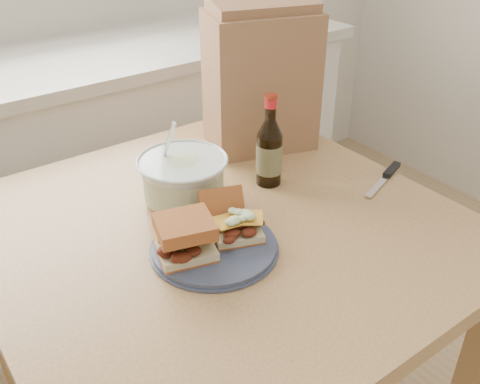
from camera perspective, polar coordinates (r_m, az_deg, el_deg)
cabinet_run at (r=2.09m, az=-20.65°, el=0.21°), size 2.50×0.64×0.94m
dining_table at (r=1.24m, az=-2.03°, el=-7.85°), size 0.98×0.98×0.82m
plate at (r=1.09m, az=-2.76°, el=-5.88°), size 0.25×0.25×0.02m
sandwich_left at (r=1.04m, az=-5.86°, el=-4.79°), size 0.13×0.12×0.08m
sandwich_right at (r=1.10m, az=-0.89°, el=-2.96°), size 0.12×0.16×0.08m
coleslaw_bowl at (r=1.23m, az=-6.05°, el=1.27°), size 0.21×0.21×0.21m
beer_bottle at (r=1.28m, az=3.14°, el=4.36°), size 0.06×0.06×0.23m
knife at (r=1.40m, az=15.52°, el=1.88°), size 0.19×0.08×0.01m
paper_bag at (r=1.45m, az=2.23°, el=11.70°), size 0.32×0.26×0.36m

